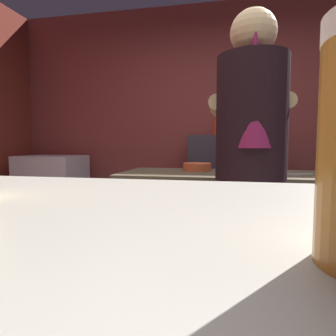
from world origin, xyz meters
The scene contains 9 objects.
wall_back centered at (0.00, 2.20, 1.35)m, with size 5.20×0.10×2.70m, color brown.
prep_counter centered at (0.35, 0.63, 0.46)m, with size 2.10×0.60×0.92m, color brown.
back_shelf centered at (0.01, 1.92, 0.60)m, with size 0.85×0.36×1.20m, color #38303A.
mini_fridge centered at (-2.01, 1.75, 0.49)m, with size 0.68×0.58×0.97m.
bartender centered at (0.11, 0.17, 1.02)m, with size 0.43×0.51×1.75m.
mixing_bowl centered at (-0.21, 0.74, 0.95)m, with size 0.20×0.20×0.05m, color #CC5831.
chefs_knife centered at (0.39, 0.58, 0.93)m, with size 0.24×0.03×0.01m, color silver.
bottle_soy centered at (-0.14, 1.90, 1.29)m, with size 0.06×0.06×0.21m.
bottle_olive_oil centered at (-0.05, 1.89, 1.27)m, with size 0.05×0.05×0.18m.
Camera 1 is at (0.00, -1.32, 1.11)m, focal length 31.55 mm.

